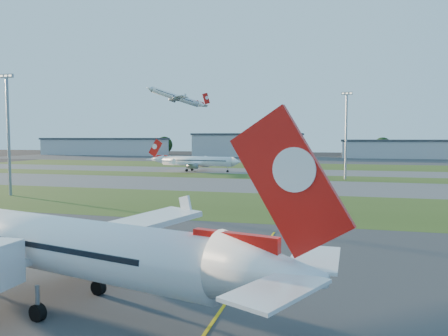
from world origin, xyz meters
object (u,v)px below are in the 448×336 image
(airliner_parked, at_px, (38,242))
(light_mast_west, at_px, (8,126))
(light_mast_centre, at_px, (346,129))
(airliner_taxiing, at_px, (196,161))

(airliner_parked, distance_m, light_mast_west, 68.62)
(airliner_parked, relative_size, light_mast_west, 1.54)
(light_mast_centre, bearing_deg, airliner_taxiing, 161.38)
(airliner_parked, bearing_deg, airliner_taxiing, 116.59)
(airliner_parked, xyz_separation_m, light_mast_west, (-45.81, 50.03, 10.38))
(airliner_taxiing, bearing_deg, airliner_parked, 108.60)
(airliner_taxiing, height_order, light_mast_west, light_mast_west)
(light_mast_west, xyz_separation_m, light_mast_centre, (70.00, 56.00, 0.00))
(light_mast_west, relative_size, light_mast_centre, 1.00)
(light_mast_west, height_order, light_mast_centre, same)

